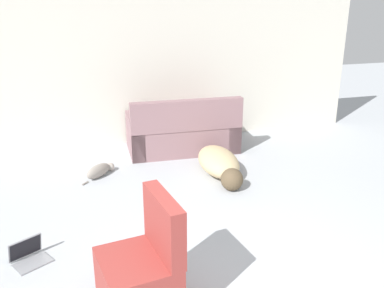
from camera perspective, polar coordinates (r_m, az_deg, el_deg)
wall_back at (r=6.90m, az=-6.09°, el=10.30°), size 7.13×0.06×2.48m
couch at (r=6.65m, az=-1.27°, el=1.49°), size 1.70×0.94×0.88m
dog at (r=5.81m, az=3.73°, el=-2.60°), size 0.53×1.43×0.33m
cat at (r=5.91m, az=-12.19°, el=-3.47°), size 0.49×0.47×0.18m
laptop_open at (r=4.37m, az=-20.99°, el=-13.54°), size 0.41×0.38×0.22m
side_chair at (r=3.46m, az=-6.60°, el=-16.87°), size 0.64×0.67×0.95m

